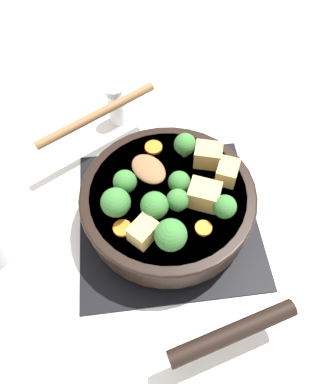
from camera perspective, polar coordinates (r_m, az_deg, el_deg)
ground_plane at (r=0.67m, az=0.00°, el=-4.00°), size 2.40×2.40×0.00m
front_burner_grate at (r=0.66m, az=0.00°, el=-3.49°), size 0.31×0.31×0.03m
skillet_pan at (r=0.62m, az=0.10°, el=-1.51°), size 0.29×0.40×0.06m
wooden_spoon at (r=0.67m, az=-7.69°, el=8.46°), size 0.23×0.25×0.02m
tofu_cube_center_large at (r=0.61m, az=9.04°, el=3.03°), size 0.05×0.05×0.03m
tofu_cube_near_handle at (r=0.62m, az=6.13°, el=5.59°), size 0.05×0.05×0.04m
tofu_cube_east_chunk at (r=0.54m, az=-3.80°, el=-6.06°), size 0.05×0.05×0.03m
tofu_cube_west_chunk at (r=0.57m, az=5.52°, el=-0.45°), size 0.06×0.05×0.04m
broccoli_floret_near_spoon at (r=0.56m, az=-7.97°, el=-1.61°), size 0.04×0.04×0.05m
broccoli_floret_center_top at (r=0.56m, az=1.48°, el=-1.27°), size 0.03×0.03×0.04m
broccoli_floret_east_rim at (r=0.58m, az=1.67°, el=1.77°), size 0.03×0.03×0.04m
broccoli_floret_west_rim at (r=0.55m, az=-2.07°, el=-2.10°), size 0.04×0.04×0.05m
broccoli_floret_north_edge at (r=0.62m, az=2.63°, el=7.23°), size 0.04×0.04×0.04m
broccoli_floret_south_cluster at (r=0.56m, az=8.61°, el=-2.26°), size 0.04×0.04×0.04m
broccoli_floret_mid_floret at (r=0.58m, az=-6.57°, el=1.55°), size 0.04×0.04×0.04m
broccoli_floret_small_inner at (r=0.52m, az=0.41°, el=-6.59°), size 0.05×0.05×0.05m
carrot_slice_orange_thin at (r=0.65m, az=-2.21°, el=6.80°), size 0.03×0.03×0.01m
carrot_slice_near_center at (r=0.56m, az=5.42°, el=-5.50°), size 0.03×0.03×0.01m
carrot_slice_edge_slice at (r=0.56m, az=-6.97°, el=-5.49°), size 0.03×0.03×0.01m
salt_shaker at (r=0.79m, az=-7.91°, el=12.98°), size 0.04×0.04×0.09m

